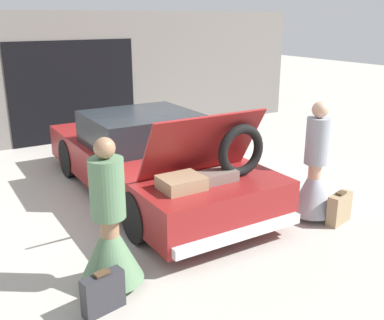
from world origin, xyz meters
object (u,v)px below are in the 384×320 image
(car, at_px, (150,158))
(person_right, at_px, (314,178))
(suitcase_beside_left_person, at_px, (103,293))
(suitcase_beside_right_person, at_px, (339,208))
(person_left, at_px, (110,236))

(car, xyz_separation_m, person_right, (1.49, -2.02, 0.02))
(suitcase_beside_left_person, bearing_deg, suitcase_beside_right_person, 2.80)
(suitcase_beside_left_person, distance_m, suitcase_beside_right_person, 3.42)
(person_left, xyz_separation_m, suitcase_beside_right_person, (3.18, -0.20, -0.35))
(suitcase_beside_left_person, bearing_deg, car, 55.31)
(person_right, bearing_deg, car, 38.47)
(car, height_order, suitcase_beside_right_person, car)
(person_right, bearing_deg, person_left, 94.16)
(car, distance_m, person_right, 2.51)
(suitcase_beside_right_person, bearing_deg, car, 125.74)
(car, height_order, suitcase_beside_left_person, car)
(person_right, height_order, suitcase_beside_right_person, person_right)
(car, bearing_deg, person_left, -125.06)
(person_left, xyz_separation_m, person_right, (2.99, 0.11, 0.02))
(suitcase_beside_left_person, bearing_deg, person_right, 8.56)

